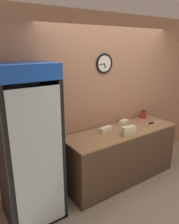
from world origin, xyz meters
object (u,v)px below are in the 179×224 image
object	(u,v)px
sandwich_flat_right	(124,122)
chefs_knife	(153,123)
sandwich_stack_middle	(129,129)
sandwich_flat_left	(106,129)
beverage_cooler	(27,139)
sandwich_stack_bottom	(128,133)
condiment_jar	(144,114)

from	to	relation	value
sandwich_flat_right	chefs_knife	world-z (taller)	sandwich_flat_right
chefs_knife	sandwich_stack_middle	bearing A→B (deg)	-169.49
sandwich_flat_left	chefs_knife	distance (m)	0.96
beverage_cooler	sandwich_stack_bottom	world-z (taller)	beverage_cooler
beverage_cooler	sandwich_flat_right	world-z (taller)	beverage_cooler
beverage_cooler	sandwich_stack_middle	distance (m)	1.51
sandwich_stack_middle	beverage_cooler	bearing A→B (deg)	169.89
sandwich_stack_middle	chefs_knife	size ratio (longest dim) A/B	0.71
sandwich_stack_bottom	sandwich_flat_left	size ratio (longest dim) A/B	0.91
sandwich_stack_bottom	condiment_jar	xyz separation A→B (m)	(0.81, 0.43, 0.04)
sandwich_flat_right	sandwich_stack_bottom	bearing A→B (deg)	-125.27
beverage_cooler	condiment_jar	bearing A→B (deg)	4.12
sandwich_stack_bottom	sandwich_flat_left	distance (m)	0.37
condiment_jar	sandwich_stack_middle	bearing A→B (deg)	-152.18
sandwich_flat_right	chefs_knife	size ratio (longest dim) A/B	0.74
chefs_knife	sandwich_flat_right	bearing A→B (deg)	150.37
sandwich_stack_middle	sandwich_flat_left	bearing A→B (deg)	121.63
sandwich_stack_bottom	condiment_jar	world-z (taller)	condiment_jar
chefs_knife	condiment_jar	distance (m)	0.30
chefs_knife	beverage_cooler	bearing A→B (deg)	176.81
sandwich_stack_bottom	condiment_jar	distance (m)	0.92
sandwich_stack_bottom	chefs_knife	size ratio (longest dim) A/B	0.70
beverage_cooler	sandwich_flat_right	xyz separation A→B (m)	(1.77, 0.14, -0.18)
condiment_jar	sandwich_stack_bottom	bearing A→B (deg)	-152.18
beverage_cooler	sandwich_flat_right	distance (m)	1.78
beverage_cooler	sandwich_stack_bottom	distance (m)	1.52
beverage_cooler	sandwich_stack_bottom	size ratio (longest dim) A/B	8.94
sandwich_stack_bottom	sandwich_stack_middle	xyz separation A→B (m)	(0.00, 0.00, 0.07)
sandwich_flat_right	condiment_jar	world-z (taller)	condiment_jar
sandwich_stack_middle	sandwich_flat_right	xyz separation A→B (m)	(0.29, 0.41, -0.07)
beverage_cooler	chefs_knife	size ratio (longest dim) A/B	6.27
chefs_knife	condiment_jar	world-z (taller)	condiment_jar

